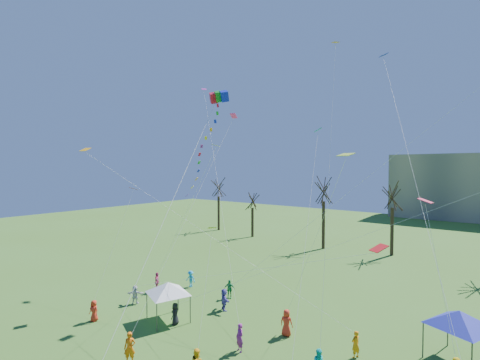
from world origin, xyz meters
The scene contains 6 objects.
bare_tree_row centered at (3.74, 35.67, 7.46)m, with size 67.71×7.98×12.13m.
big_box_kite centered at (-4.75, 7.13, 12.89)m, with size 3.13×7.30×19.59m.
canopy_tent_white centered at (-7.39, 5.71, 2.51)m, with size 3.68×3.68×2.96m.
canopy_tent_blue centered at (10.87, 12.62, 2.69)m, with size 3.89×3.89×3.17m.
festival_crowd centered at (-0.87, 6.28, 0.86)m, with size 26.89×12.79×1.86m.
small_kites_aloft centered at (0.65, 10.09, 12.89)m, with size 31.60×18.55×31.81m.
Camera 1 is at (12.35, -11.07, 11.71)m, focal length 25.00 mm.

